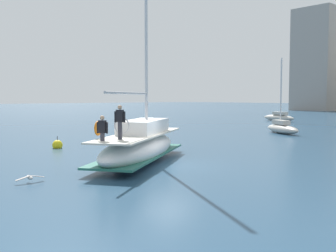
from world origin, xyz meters
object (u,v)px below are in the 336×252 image
at_px(mooring_buoy, 57,145).
at_px(moored_sloop_near, 282,128).
at_px(moored_cutter_right, 148,123).
at_px(moored_sloop_far, 279,117).
at_px(main_sailboat, 140,144).
at_px(seagull, 30,178).

bearing_deg(mooring_buoy, moored_sloop_near, 78.71).
bearing_deg(moored_sloop_near, moored_cutter_right, -165.73).
bearing_deg(moored_sloop_near, moored_sloop_far, 123.25).
bearing_deg(main_sailboat, moored_sloop_near, 101.36).
distance_m(main_sailboat, seagull, 6.65).
height_order(moored_sloop_far, seagull, moored_sloop_far).
height_order(main_sailboat, moored_sloop_near, main_sailboat).
xyz_separation_m(moored_sloop_far, mooring_buoy, (7.05, -37.81, -0.41)).
bearing_deg(moored_sloop_far, seagull, -69.43).
relative_size(moored_sloop_near, seagull, 5.95).
relative_size(main_sailboat, mooring_buoy, 14.62).
height_order(main_sailboat, moored_cutter_right, main_sailboat).
height_order(moored_sloop_near, moored_cutter_right, moored_sloop_near).
distance_m(moored_cutter_right, seagull, 30.58).
xyz_separation_m(moored_sloop_near, moored_cutter_right, (-15.20, -3.87, -0.10)).
bearing_deg(seagull, mooring_buoy, 147.78).
distance_m(main_sailboat, moored_sloop_far, 40.20).
xyz_separation_m(moored_sloop_near, moored_sloop_far, (-11.19, 17.07, 0.07)).
distance_m(main_sailboat, moored_cutter_right, 25.20).
relative_size(main_sailboat, moored_sloop_near, 1.99).
xyz_separation_m(moored_sloop_near, seagull, (5.21, -26.64, -0.34)).
height_order(moored_cutter_right, seagull, moored_cutter_right).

